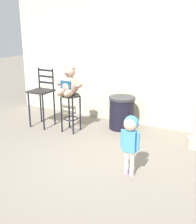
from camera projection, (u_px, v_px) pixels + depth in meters
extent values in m
plane|color=slate|center=(95.00, 164.00, 4.52)|extent=(24.00, 24.00, 0.00)
cube|color=beige|center=(148.00, 34.00, 5.84)|extent=(6.54, 0.30, 3.81)
cylinder|color=black|center=(70.00, 95.00, 5.67)|extent=(0.36, 0.36, 0.04)
cylinder|color=black|center=(62.00, 115.00, 5.73)|extent=(0.03, 0.03, 0.74)
cylinder|color=black|center=(73.00, 117.00, 5.61)|extent=(0.03, 0.03, 0.74)
cylinder|color=black|center=(69.00, 111.00, 5.96)|extent=(0.03, 0.03, 0.74)
cylinder|color=black|center=(80.00, 113.00, 5.84)|extent=(0.03, 0.03, 0.74)
torus|color=black|center=(71.00, 118.00, 5.81)|extent=(0.30, 0.30, 0.02)
sphere|color=tan|center=(70.00, 85.00, 5.61)|extent=(0.36, 0.36, 0.36)
cube|color=navy|center=(66.00, 86.00, 5.48)|extent=(0.22, 0.03, 0.22)
sphere|color=tan|center=(70.00, 72.00, 5.53)|extent=(0.22, 0.22, 0.22)
ellipsoid|color=#AB7774|center=(67.00, 73.00, 5.45)|extent=(0.09, 0.07, 0.06)
sphere|color=black|center=(66.00, 73.00, 5.43)|extent=(0.03, 0.03, 0.03)
sphere|color=tan|center=(66.00, 67.00, 5.54)|extent=(0.09, 0.09, 0.09)
sphere|color=tan|center=(73.00, 67.00, 5.47)|extent=(0.09, 0.09, 0.09)
ellipsoid|color=tan|center=(60.00, 83.00, 5.67)|extent=(0.13, 0.20, 0.11)
ellipsoid|color=tan|center=(79.00, 85.00, 5.48)|extent=(0.13, 0.20, 0.11)
ellipsoid|color=tan|center=(62.00, 92.00, 5.53)|extent=(0.12, 0.31, 0.14)
ellipsoid|color=tan|center=(69.00, 93.00, 5.46)|extent=(0.12, 0.31, 0.14)
cylinder|color=#C59CA8|center=(126.00, 171.00, 4.21)|extent=(0.07, 0.07, 0.10)
cylinder|color=silver|center=(126.00, 159.00, 4.15)|extent=(0.06, 0.06, 0.27)
cylinder|color=#C59CA8|center=(132.00, 172.00, 4.17)|extent=(0.07, 0.07, 0.10)
cylinder|color=silver|center=(132.00, 161.00, 4.11)|extent=(0.06, 0.06, 0.27)
cube|color=#458FCC|center=(130.00, 141.00, 4.04)|extent=(0.19, 0.11, 0.32)
cylinder|color=#458FCC|center=(122.00, 138.00, 4.09)|extent=(0.05, 0.05, 0.27)
cylinder|color=#458FCC|center=(138.00, 142.00, 3.98)|extent=(0.05, 0.05, 0.27)
sphere|color=#D8B293|center=(131.00, 124.00, 3.97)|extent=(0.20, 0.20, 0.20)
sphere|color=#3E8ED3|center=(131.00, 123.00, 3.98)|extent=(0.21, 0.21, 0.21)
cylinder|color=black|center=(122.00, 114.00, 5.96)|extent=(0.52, 0.52, 0.63)
cylinder|color=#2D2D33|center=(122.00, 98.00, 5.86)|extent=(0.55, 0.55, 0.05)
cylinder|color=#B3A695|center=(196.00, 143.00, 5.10)|extent=(0.30, 0.30, 0.18)
cube|color=black|center=(41.00, 91.00, 5.96)|extent=(0.44, 0.44, 0.03)
cylinder|color=black|center=(29.00, 110.00, 6.00)|extent=(0.03, 0.03, 0.75)
cylinder|color=black|center=(43.00, 113.00, 5.83)|extent=(0.03, 0.03, 0.75)
cylinder|color=black|center=(41.00, 106.00, 6.32)|extent=(0.03, 0.03, 0.75)
cylinder|color=black|center=(54.00, 108.00, 6.15)|extent=(0.03, 0.03, 0.75)
cylinder|color=black|center=(39.00, 78.00, 6.13)|extent=(0.03, 0.03, 0.44)
cylinder|color=black|center=(53.00, 79.00, 5.96)|extent=(0.03, 0.03, 0.44)
cube|color=black|center=(46.00, 82.00, 6.07)|extent=(0.37, 0.02, 0.04)
cube|color=black|center=(46.00, 76.00, 6.03)|extent=(0.37, 0.02, 0.04)
cube|color=black|center=(45.00, 70.00, 5.99)|extent=(0.37, 0.02, 0.04)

